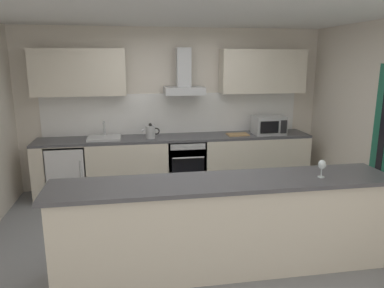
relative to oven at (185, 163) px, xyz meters
The scene contains 15 objects.
ground 1.67m from the oven, 94.99° to the right, with size 5.95×4.89×0.02m, color gray.
ceiling 2.68m from the oven, 94.99° to the right, with size 5.95×4.89×0.02m, color white.
wall_back 0.94m from the oven, 108.95° to the left, with size 5.95×0.12×2.60m, color silver.
backsplash_tile 0.85m from the oven, 112.65° to the left, with size 4.21×0.02×0.66m, color white.
counter_back 0.14m from the oven, 169.32° to the left, with size 4.35×0.60×0.90m.
counter_island 2.35m from the oven, 89.08° to the right, with size 3.38×0.64×0.96m.
upper_cabinets 1.47m from the oven, 128.36° to the left, with size 4.30×0.32×0.70m.
oven is the anchor object (origin of this frame).
refrigerator 1.82m from the oven, behind, with size 0.58×0.60×0.85m.
microwave 1.51m from the oven, ahead, with size 0.50×0.38×0.30m.
sink 1.34m from the oven, behind, with size 0.50×0.40×0.26m.
kettle 0.78m from the oven, behind, with size 0.29×0.15×0.24m.
range_hood 1.33m from the oven, 90.00° to the left, with size 0.62×0.45×0.72m.
wine_glass 2.69m from the oven, 67.51° to the right, with size 0.08×0.08×0.18m.
chopping_board 0.97m from the oven, ahead, with size 0.34×0.22×0.02m, color tan.
Camera 1 is at (-0.69, -3.98, 2.10)m, focal length 33.82 mm.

